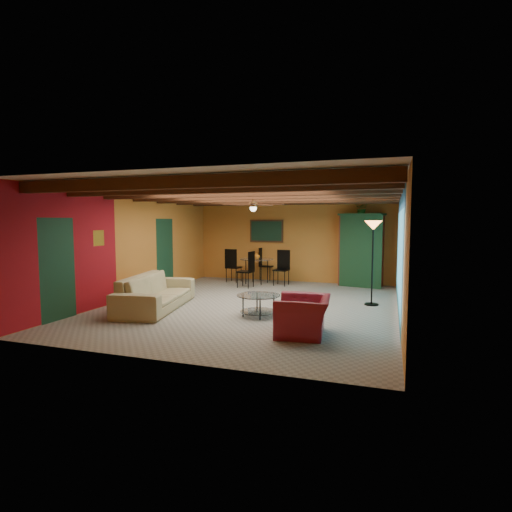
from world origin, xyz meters
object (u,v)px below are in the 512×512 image
(vase, at_px, (257,246))
(armchair, at_px, (303,316))
(coffee_table, at_px, (258,305))
(floor_lamp, at_px, (372,263))
(dining_table, at_px, (257,266))
(sofa, at_px, (156,292))
(armoire, at_px, (361,251))
(potted_plant, at_px, (362,208))

(vase, bearing_deg, armchair, -63.52)
(coffee_table, height_order, floor_lamp, floor_lamp)
(dining_table, distance_m, vase, 0.65)
(armchair, relative_size, dining_table, 0.49)
(sofa, relative_size, armoire, 1.22)
(coffee_table, distance_m, vase, 4.50)
(sofa, distance_m, potted_plant, 6.62)
(armoire, relative_size, vase, 10.85)
(sofa, bearing_deg, vase, -24.53)
(sofa, distance_m, vase, 4.39)
(potted_plant, xyz_separation_m, vase, (-3.16, -0.56, -1.17))
(coffee_table, bearing_deg, floor_lamp, 41.35)
(armchair, xyz_separation_m, dining_table, (-2.60, 5.21, 0.21))
(floor_lamp, xyz_separation_m, potted_plant, (-0.45, 2.80, 1.36))
(sofa, distance_m, armoire, 6.36)
(armchair, height_order, potted_plant, potted_plant)
(armchair, xyz_separation_m, vase, (-2.60, 5.21, 0.86))
(armoire, bearing_deg, sofa, -118.56)
(dining_table, height_order, armoire, armoire)
(dining_table, bearing_deg, sofa, -103.40)
(dining_table, xyz_separation_m, armoire, (3.16, 0.56, 0.53))
(potted_plant, bearing_deg, sofa, -131.21)
(armoire, height_order, potted_plant, potted_plant)
(armoire, xyz_separation_m, vase, (-3.16, -0.56, 0.12))
(vase, bearing_deg, dining_table, 0.00)
(armchair, relative_size, floor_lamp, 0.52)
(coffee_table, bearing_deg, dining_table, 108.94)
(coffee_table, distance_m, potted_plant, 5.46)
(dining_table, distance_m, floor_lamp, 4.27)
(floor_lamp, xyz_separation_m, vase, (-3.61, 2.24, 0.19))
(sofa, bearing_deg, coffee_table, -100.33)
(floor_lamp, bearing_deg, potted_plant, 99.14)
(floor_lamp, bearing_deg, sofa, -157.02)
(sofa, bearing_deg, armoire, -52.33)
(armoire, distance_m, potted_plant, 1.29)
(sofa, xyz_separation_m, vase, (1.00, 4.19, 0.81))
(armchair, bearing_deg, potted_plant, 168.17)
(sofa, relative_size, armchair, 2.53)
(dining_table, xyz_separation_m, potted_plant, (3.16, 0.56, 1.82))
(sofa, distance_m, dining_table, 4.32)
(dining_table, bearing_deg, potted_plant, 10.01)
(sofa, relative_size, coffee_table, 2.90)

